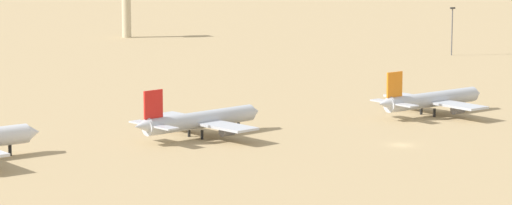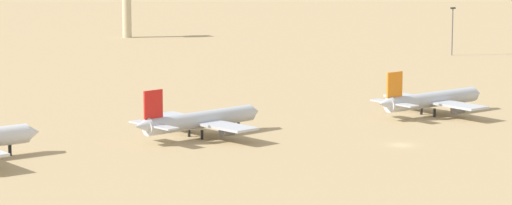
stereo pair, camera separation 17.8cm
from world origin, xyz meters
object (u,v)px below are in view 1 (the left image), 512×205
Objects in this scene: parked_jet_orange_3 at (431,100)px; control_tower at (126,0)px; light_pole_west at (452,27)px; parked_jet_red_2 at (199,120)px.

parked_jet_orange_3 is 187.23m from control_tower.
parked_jet_red_2 is at bearing -147.91° from light_pole_west.
control_tower is 119.43m from light_pole_west.
control_tower reaches higher than parked_jet_red_2.
parked_jet_orange_3 is at bearing -14.25° from parked_jet_red_2.
control_tower is 1.47× the size of light_pole_west.
parked_jet_red_2 is 1.00× the size of parked_jet_orange_3.
parked_jet_red_2 is 197.03m from control_tower.
light_pole_west is at bearing 40.66° from parked_jet_orange_3.
control_tower reaches higher than parked_jet_orange_3.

